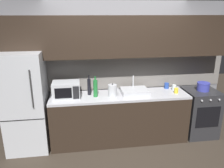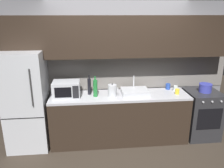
{
  "view_description": "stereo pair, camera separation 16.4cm",
  "coord_description": "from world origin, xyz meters",
  "px_view_note": "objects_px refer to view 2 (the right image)",
  "views": [
    {
      "loc": [
        -0.68,
        -2.78,
        2.3
      ],
      "look_at": [
        -0.14,
        0.9,
        1.11
      ],
      "focal_mm": 36.06,
      "sensor_mm": 36.0,
      "label": 1
    },
    {
      "loc": [
        -0.52,
        -2.8,
        2.3
      ],
      "look_at": [
        -0.14,
        0.9,
        1.11
      ],
      "focal_mm": 36.06,
      "sensor_mm": 36.0,
      "label": 2
    }
  ],
  "objects_px": {
    "oven_range": "(201,114)",
    "microwave": "(66,89)",
    "kettle": "(112,91)",
    "wine_bottle_dark": "(89,86)",
    "cooking_pot": "(205,88)",
    "mug_clear": "(175,88)",
    "wine_bottle_green": "(95,88)",
    "mug_blue": "(168,86)",
    "refrigerator": "(27,101)",
    "mug_yellow": "(177,92)"
  },
  "relations": [
    {
      "from": "kettle",
      "to": "mug_blue",
      "type": "relative_size",
      "value": 2.23
    },
    {
      "from": "cooking_pot",
      "to": "mug_clear",
      "type": "bearing_deg",
      "value": 168.14
    },
    {
      "from": "oven_range",
      "to": "wine_bottle_green",
      "type": "bearing_deg",
      "value": -179.24
    },
    {
      "from": "oven_range",
      "to": "mug_yellow",
      "type": "bearing_deg",
      "value": -173.74
    },
    {
      "from": "mug_yellow",
      "to": "cooking_pot",
      "type": "distance_m",
      "value": 0.56
    },
    {
      "from": "microwave",
      "to": "wine_bottle_dark",
      "type": "height_order",
      "value": "wine_bottle_dark"
    },
    {
      "from": "mug_blue",
      "to": "mug_yellow",
      "type": "distance_m",
      "value": 0.29
    },
    {
      "from": "mug_blue",
      "to": "wine_bottle_dark",
      "type": "bearing_deg",
      "value": -174.99
    },
    {
      "from": "kettle",
      "to": "mug_clear",
      "type": "relative_size",
      "value": 2.43
    },
    {
      "from": "mug_clear",
      "to": "mug_yellow",
      "type": "bearing_deg",
      "value": -101.41
    },
    {
      "from": "microwave",
      "to": "mug_blue",
      "type": "distance_m",
      "value": 1.89
    },
    {
      "from": "kettle",
      "to": "wine_bottle_dark",
      "type": "distance_m",
      "value": 0.42
    },
    {
      "from": "refrigerator",
      "to": "mug_clear",
      "type": "bearing_deg",
      "value": 2.35
    },
    {
      "from": "microwave",
      "to": "cooking_pot",
      "type": "distance_m",
      "value": 2.51
    },
    {
      "from": "kettle",
      "to": "wine_bottle_green",
      "type": "distance_m",
      "value": 0.3
    },
    {
      "from": "microwave",
      "to": "mug_clear",
      "type": "xyz_separation_m",
      "value": [
        1.99,
        0.09,
        -0.09
      ]
    },
    {
      "from": "oven_range",
      "to": "cooking_pot",
      "type": "distance_m",
      "value": 0.53
    },
    {
      "from": "wine_bottle_dark",
      "to": "wine_bottle_green",
      "type": "bearing_deg",
      "value": -48.18
    },
    {
      "from": "mug_yellow",
      "to": "refrigerator",
      "type": "bearing_deg",
      "value": 178.68
    },
    {
      "from": "mug_clear",
      "to": "mug_blue",
      "type": "xyz_separation_m",
      "value": [
        -0.11,
        0.11,
        0.0
      ]
    },
    {
      "from": "wine_bottle_green",
      "to": "mug_yellow",
      "type": "bearing_deg",
      "value": -1.29
    },
    {
      "from": "wine_bottle_dark",
      "to": "mug_blue",
      "type": "distance_m",
      "value": 1.49
    },
    {
      "from": "oven_range",
      "to": "wine_bottle_dark",
      "type": "height_order",
      "value": "wine_bottle_dark"
    },
    {
      "from": "refrigerator",
      "to": "oven_range",
      "type": "height_order",
      "value": "refrigerator"
    },
    {
      "from": "oven_range",
      "to": "microwave",
      "type": "bearing_deg",
      "value": 179.55
    },
    {
      "from": "mug_clear",
      "to": "mug_yellow",
      "type": "xyz_separation_m",
      "value": [
        -0.03,
        -0.17,
        -0.0
      ]
    },
    {
      "from": "microwave",
      "to": "mug_yellow",
      "type": "height_order",
      "value": "microwave"
    },
    {
      "from": "oven_range",
      "to": "kettle",
      "type": "distance_m",
      "value": 1.8
    },
    {
      "from": "refrigerator",
      "to": "mug_clear",
      "type": "height_order",
      "value": "refrigerator"
    },
    {
      "from": "wine_bottle_green",
      "to": "mug_yellow",
      "type": "xyz_separation_m",
      "value": [
        1.46,
        -0.03,
        -0.11
      ]
    },
    {
      "from": "wine_bottle_dark",
      "to": "mug_yellow",
      "type": "xyz_separation_m",
      "value": [
        1.56,
        -0.15,
        -0.1
      ]
    },
    {
      "from": "refrigerator",
      "to": "wine_bottle_green",
      "type": "xyz_separation_m",
      "value": [
        1.18,
        -0.03,
        0.2
      ]
    },
    {
      "from": "wine_bottle_green",
      "to": "mug_yellow",
      "type": "relative_size",
      "value": 3.91
    },
    {
      "from": "kettle",
      "to": "cooking_pot",
      "type": "relative_size",
      "value": 1.04
    },
    {
      "from": "microwave",
      "to": "mug_clear",
      "type": "height_order",
      "value": "microwave"
    },
    {
      "from": "kettle",
      "to": "mug_yellow",
      "type": "bearing_deg",
      "value": 0.0
    },
    {
      "from": "mug_blue",
      "to": "wine_bottle_green",
      "type": "bearing_deg",
      "value": -169.98
    },
    {
      "from": "oven_range",
      "to": "wine_bottle_dark",
      "type": "relative_size",
      "value": 2.52
    },
    {
      "from": "refrigerator",
      "to": "wine_bottle_green",
      "type": "relative_size",
      "value": 4.7
    },
    {
      "from": "refrigerator",
      "to": "oven_range",
      "type": "bearing_deg",
      "value": -0.02
    },
    {
      "from": "wine_bottle_green",
      "to": "mug_blue",
      "type": "xyz_separation_m",
      "value": [
        1.38,
        0.24,
        -0.1
      ]
    },
    {
      "from": "mug_clear",
      "to": "cooking_pot",
      "type": "relative_size",
      "value": 0.43
    },
    {
      "from": "mug_blue",
      "to": "kettle",
      "type": "bearing_deg",
      "value": -165.75
    },
    {
      "from": "mug_blue",
      "to": "mug_yellow",
      "type": "bearing_deg",
      "value": -75.22
    },
    {
      "from": "oven_range",
      "to": "microwave",
      "type": "height_order",
      "value": "microwave"
    },
    {
      "from": "refrigerator",
      "to": "cooking_pot",
      "type": "bearing_deg",
      "value": 0.0
    },
    {
      "from": "refrigerator",
      "to": "microwave",
      "type": "distance_m",
      "value": 0.7
    },
    {
      "from": "refrigerator",
      "to": "mug_yellow",
      "type": "height_order",
      "value": "refrigerator"
    },
    {
      "from": "microwave",
      "to": "wine_bottle_dark",
      "type": "bearing_deg",
      "value": 9.83
    },
    {
      "from": "refrigerator",
      "to": "mug_clear",
      "type": "relative_size",
      "value": 17.5
    }
  ]
}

